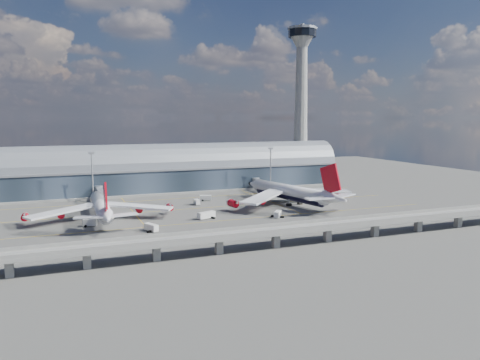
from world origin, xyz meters
name	(u,v)px	position (x,y,z in m)	size (l,w,h in m)	color
ground	(221,216)	(0.00, 0.00, 0.00)	(500.00, 500.00, 0.00)	#474744
taxi_lines	(206,207)	(0.00, 22.11, 0.01)	(200.00, 80.12, 0.01)	gold
terminal	(178,171)	(0.00, 77.99, 11.34)	(200.00, 30.00, 28.00)	#202A36
control_tower	(301,104)	(85.00, 83.00, 51.64)	(19.00, 19.00, 103.00)	gray
guideway	(276,232)	(0.00, -55.00, 5.29)	(220.00, 8.50, 7.20)	gray
floodlight_mast_left	(92,176)	(-50.00, 55.00, 13.63)	(3.00, 0.70, 25.70)	gray
floodlight_mast_right	(271,168)	(50.00, 55.00, 13.63)	(3.00, 0.70, 25.70)	gray
airliner_left	(101,207)	(-50.12, 9.38, 5.67)	(61.93, 65.02, 19.86)	white
airliner_right	(291,193)	(41.29, 12.31, 6.05)	(69.77, 73.03, 23.32)	white
jet_bridge_left	(100,192)	(-46.59, 53.12, 5.18)	(4.40, 28.00, 7.25)	gray
jet_bridge_right	(264,184)	(44.39, 51.18, 5.18)	(4.40, 32.00, 7.25)	gray
service_truck_0	(151,227)	(-34.35, -17.37, 1.44)	(4.75, 7.06, 2.79)	silver
service_truck_1	(90,223)	(-55.47, -0.47, 1.53)	(5.65, 3.55, 3.04)	silver
service_truck_2	(206,215)	(-8.03, -3.85, 1.55)	(8.51, 5.24, 2.98)	silver
service_truck_3	(278,214)	(21.43, -12.81, 1.43)	(5.30, 5.90, 2.79)	silver
service_truck_4	(197,202)	(-2.76, 28.98, 1.36)	(2.46, 4.72, 2.69)	silver
service_truck_5	(206,198)	(4.90, 38.63, 1.45)	(6.27, 4.13, 2.83)	silver
cargo_train_0	(228,233)	(-9.41, -33.94, 0.85)	(7.42, 3.82, 1.64)	gray
cargo_train_1	(323,227)	(28.57, -38.02, 0.82)	(7.14, 2.48, 1.56)	gray
cargo_train_2	(371,218)	(55.73, -32.38, 1.01)	(11.74, 4.61, 1.94)	gray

